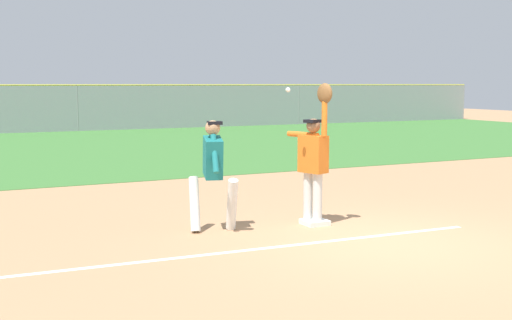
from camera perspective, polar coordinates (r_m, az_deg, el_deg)
The scene contains 11 objects.
ground_plane at distance 9.51m, azimuth 11.52°, elevation -7.14°, with size 75.45×75.45×0.00m, color tan.
outfield_grass at distance 23.79m, azimuth -11.90°, elevation 1.19°, with size 48.83×17.06×0.01m, color #3D7533.
chalk_foul_line at distance 8.27m, azimuth -16.09°, elevation -9.35°, with size 12.00×0.10×0.01m, color white.
first_base at distance 10.46m, azimuth 5.25°, elevation -5.53°, with size 0.38×0.38×0.08m, color white.
fielder at distance 10.29m, azimuth 5.20°, elevation 0.37°, with size 0.42×0.88×2.28m.
runner at distance 9.81m, azimuth -3.85°, elevation -0.67°, with size 0.76×0.84×1.72m.
baseball at distance 9.79m, azimuth 2.86°, elevation 6.27°, with size 0.07×0.07×0.07m, color white.
outfield_fence at distance 32.06m, azimuth -15.61°, elevation 4.49°, with size 48.91×0.08×2.25m.
parked_car_blue at distance 35.15m, azimuth -20.21°, elevation 3.78°, with size 4.44×2.20×1.25m.
parked_car_white at distance 35.93m, azimuth -10.13°, elevation 4.14°, with size 4.48×2.27×1.25m.
parked_car_tan at distance 38.66m, azimuth -0.78°, elevation 4.43°, with size 4.46×2.23×1.25m.
Camera 1 is at (-5.61, -7.33, 2.27)m, focal length 44.91 mm.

